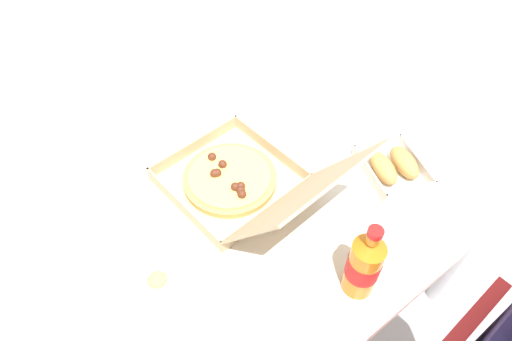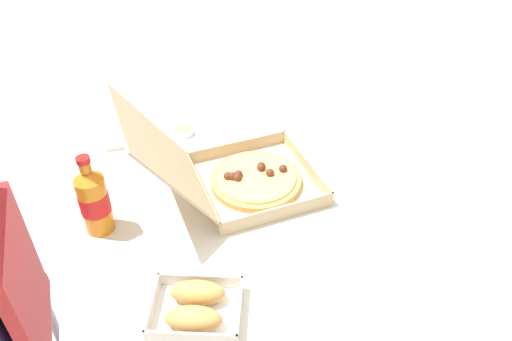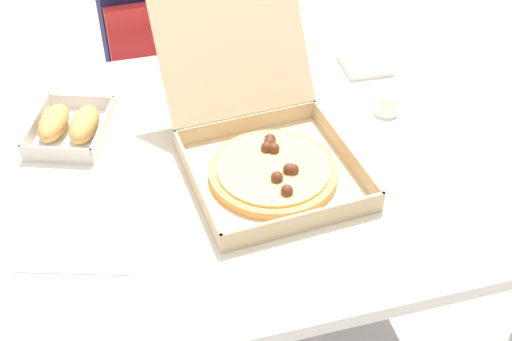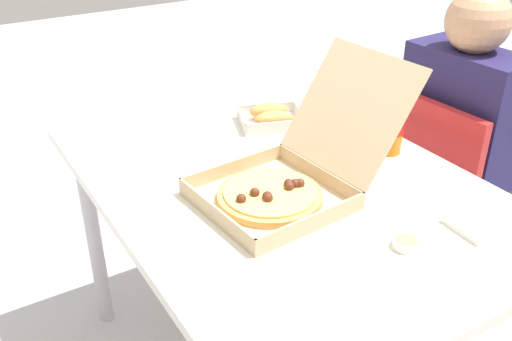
{
  "view_description": "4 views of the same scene",
  "coord_description": "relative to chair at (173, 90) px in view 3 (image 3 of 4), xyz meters",
  "views": [
    {
      "loc": [
        0.5,
        0.58,
        1.68
      ],
      "look_at": [
        0.02,
        -0.04,
        0.79
      ],
      "focal_mm": 31.34,
      "sensor_mm": 36.0,
      "label": 1
    },
    {
      "loc": [
        -0.94,
        0.22,
        1.64
      ],
      "look_at": [
        0.07,
        -0.08,
        0.81
      ],
      "focal_mm": 34.83,
      "sensor_mm": 36.0,
      "label": 2
    },
    {
      "loc": [
        -0.21,
        -1.02,
        1.6
      ],
      "look_at": [
        0.05,
        -0.08,
        0.76
      ],
      "focal_mm": 46.23,
      "sensor_mm": 36.0,
      "label": 3
    },
    {
      "loc": [
        1.07,
        -0.73,
        1.48
      ],
      "look_at": [
        0.02,
        -0.09,
        0.8
      ],
      "focal_mm": 40.39,
      "sensor_mm": 36.0,
      "label": 4
    }
  ],
  "objects": [
    {
      "name": "bread_side_box",
      "position": [
        -0.29,
        -0.52,
        0.29
      ],
      "size": [
        0.21,
        0.23,
        0.06
      ],
      "color": "white",
      "rests_on": "dining_table"
    },
    {
      "name": "dining_table",
      "position": [
        0.01,
        -0.68,
        0.18
      ],
      "size": [
        1.25,
        0.88,
        0.74
      ],
      "color": "silver",
      "rests_on": "ground_plane"
    },
    {
      "name": "cola_bottle",
      "position": [
        0.04,
        -0.34,
        0.36
      ],
      "size": [
        0.07,
        0.07,
        0.22
      ],
      "color": "orange",
      "rests_on": "dining_table"
    },
    {
      "name": "diner_person",
      "position": [
        -0.0,
        0.06,
        0.21
      ],
      "size": [
        0.37,
        0.42,
        1.15
      ],
      "color": "#333847",
      "rests_on": "ground_plane"
    },
    {
      "name": "dipping_sauce_cup",
      "position": [
        0.4,
        -0.62,
        0.28
      ],
      "size": [
        0.06,
        0.06,
        0.02
      ],
      "color": "white",
      "rests_on": "dining_table"
    },
    {
      "name": "paper_menu",
      "position": [
        -0.28,
        -0.84,
        0.27
      ],
      "size": [
        0.25,
        0.21,
        0.0
      ],
      "primitive_type": "cube",
      "rotation": [
        0.0,
        0.0,
        -0.3
      ],
      "color": "white",
      "rests_on": "dining_table"
    },
    {
      "name": "chair",
      "position": [
        0.0,
        0.0,
        0.0
      ],
      "size": [
        0.42,
        0.42,
        0.83
      ],
      "color": "red",
      "rests_on": "ground_plane"
    },
    {
      "name": "pizza_box_open",
      "position": [
        0.09,
        -0.71,
        0.31
      ],
      "size": [
        0.36,
        0.52,
        0.31
      ],
      "color": "tan",
      "rests_on": "dining_table"
    },
    {
      "name": "napkin_pile",
      "position": [
        0.42,
        -0.42,
        0.27
      ],
      "size": [
        0.12,
        0.12,
        0.02
      ],
      "primitive_type": "cube",
      "rotation": [
        0.0,
        0.0,
        -0.05
      ],
      "color": "white",
      "rests_on": "dining_table"
    }
  ]
}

